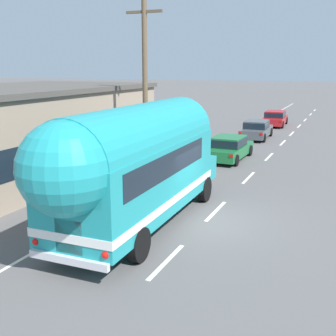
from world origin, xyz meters
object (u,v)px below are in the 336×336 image
(car_third, at_px, (275,118))
(car_second, at_px, (256,129))
(painted_bus, at_px, (134,163))
(car_lead, at_px, (229,147))
(utility_pole, at_px, (145,86))

(car_third, bearing_deg, car_second, -90.29)
(painted_bus, distance_m, car_lead, 12.15)
(car_lead, distance_m, car_third, 15.93)
(car_lead, xyz_separation_m, car_second, (-0.09, 8.08, -0.00))
(utility_pole, xyz_separation_m, car_second, (2.48, 13.76, -3.69))
(utility_pole, bearing_deg, car_second, 79.80)
(utility_pole, height_order, painted_bus, utility_pole)
(car_second, relative_size, car_third, 0.96)
(car_second, bearing_deg, car_lead, -89.35)
(painted_bus, xyz_separation_m, car_second, (-0.25, 20.13, -1.57))
(painted_bus, bearing_deg, car_third, 90.44)
(utility_pole, distance_m, painted_bus, 7.25)
(painted_bus, bearing_deg, car_second, 90.72)
(utility_pole, bearing_deg, car_third, 83.36)
(utility_pole, height_order, car_second, utility_pole)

